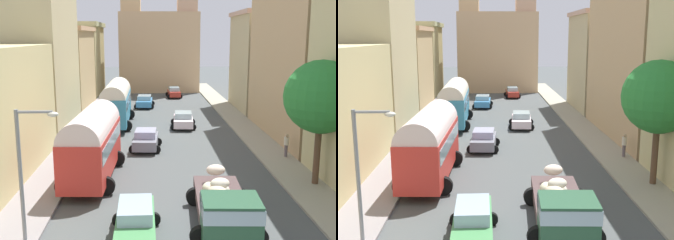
% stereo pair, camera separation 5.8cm
% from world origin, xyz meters
% --- Properties ---
extents(ground_plane, '(154.00, 154.00, 0.00)m').
position_xyz_m(ground_plane, '(0.00, 27.00, 0.00)').
color(ground_plane, '#4B5151').
extents(sidewalk_left, '(2.50, 70.00, 0.14)m').
position_xyz_m(sidewalk_left, '(-7.25, 27.00, 0.07)').
color(sidewalk_left, gray).
rests_on(sidewalk_left, ground).
extents(sidewalk_right, '(2.50, 70.00, 0.14)m').
position_xyz_m(sidewalk_right, '(7.25, 27.00, 0.07)').
color(sidewalk_right, '#A09C89').
rests_on(sidewalk_right, ground).
extents(building_left_2, '(5.77, 10.85, 13.90)m').
position_xyz_m(building_left_2, '(-11.12, 26.59, 6.97)').
color(building_left_2, '#C4B586').
rests_on(building_left_2, ground).
extents(building_left_3, '(5.92, 11.64, 9.33)m').
position_xyz_m(building_left_3, '(-11.19, 38.30, 4.69)').
color(building_left_3, tan).
rests_on(building_left_3, ground).
extents(building_left_4, '(6.56, 11.12, 10.15)m').
position_xyz_m(building_left_4, '(-11.48, 50.18, 5.10)').
color(building_left_4, tan).
rests_on(building_left_4, ground).
extents(building_right_2, '(5.60, 14.84, 13.91)m').
position_xyz_m(building_right_2, '(11.04, 23.40, 6.99)').
color(building_right_2, tan).
rests_on(building_right_2, ground).
extents(building_right_3, '(5.20, 9.98, 11.00)m').
position_xyz_m(building_right_3, '(10.86, 36.50, 5.52)').
color(building_right_3, '#C2B286').
rests_on(building_right_3, ground).
extents(distant_church, '(11.77, 7.26, 20.91)m').
position_xyz_m(distant_church, '(0.00, 53.67, 7.14)').
color(distant_church, tan).
rests_on(distant_church, ground).
extents(parked_bus_0, '(3.43, 8.18, 4.17)m').
position_xyz_m(parked_bus_0, '(-4.76, 13.24, 2.32)').
color(parked_bus_0, red).
rests_on(parked_bus_0, ground).
extents(parked_bus_1, '(3.21, 8.96, 4.14)m').
position_xyz_m(parked_bus_1, '(-4.56, 28.44, 2.31)').
color(parked_bus_1, teal).
rests_on(parked_bus_1, ground).
extents(cargo_truck_0, '(3.35, 7.23, 2.20)m').
position_xyz_m(cargo_truck_0, '(1.77, 6.17, 1.17)').
color(cargo_truck_0, '#275237').
rests_on(cargo_truck_0, ground).
extents(car_0, '(2.47, 3.97, 1.45)m').
position_xyz_m(car_0, '(1.64, 27.07, 0.73)').
color(car_0, silver).
rests_on(car_0, ground).
extents(car_1, '(2.22, 3.98, 1.46)m').
position_xyz_m(car_1, '(1.85, 46.22, 0.73)').
color(car_1, '#B03026').
rests_on(car_1, ground).
extents(car_2, '(2.20, 4.35, 1.61)m').
position_xyz_m(car_2, '(-2.01, 5.59, 0.81)').
color(car_2, '#478F52').
rests_on(car_2, ground).
extents(car_3, '(2.46, 3.71, 1.50)m').
position_xyz_m(car_3, '(-1.73, 19.68, 0.75)').
color(car_3, gray).
rests_on(car_3, ground).
extents(car_4, '(2.43, 3.96, 1.43)m').
position_xyz_m(car_4, '(-2.07, 38.26, 0.73)').
color(car_4, '#3F86C0').
rests_on(car_4, ground).
extents(pedestrian_2, '(0.46, 0.46, 1.76)m').
position_xyz_m(pedestrian_2, '(7.92, 16.84, 1.01)').
color(pedestrian_2, slate).
rests_on(pedestrian_2, ground).
extents(streetlamp_near, '(1.69, 0.28, 5.56)m').
position_xyz_m(streetlamp_near, '(-6.25, 5.51, 3.38)').
color(streetlamp_near, gray).
rests_on(streetlamp_near, ground).
extents(roadside_tree_1, '(4.03, 4.03, 7.09)m').
position_xyz_m(roadside_tree_1, '(7.90, 11.61, 5.05)').
color(roadside_tree_1, brown).
rests_on(roadside_tree_1, ground).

